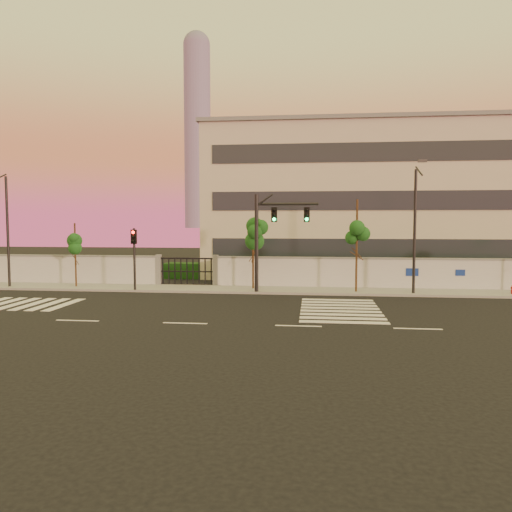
{
  "coord_description": "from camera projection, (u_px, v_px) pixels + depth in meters",
  "views": [
    {
      "loc": [
        5.61,
        -21.27,
        4.54
      ],
      "look_at": [
        2.47,
        6.0,
        2.58
      ],
      "focal_mm": 35.0,
      "sensor_mm": 36.0,
      "label": 1
    }
  ],
  "objects": [
    {
      "name": "ground",
      "position": [
        185.0,
        323.0,
        22.04
      ],
      "size": [
        120.0,
        120.0,
        0.0
      ],
      "primitive_type": "plane",
      "color": "black",
      "rests_on": "ground"
    },
    {
      "name": "sidewalk",
      "position": [
        226.0,
        289.0,
        32.44
      ],
      "size": [
        60.0,
        3.0,
        0.15
      ],
      "primitive_type": "cube",
      "color": "gray",
      "rests_on": "ground"
    },
    {
      "name": "perimeter_wall",
      "position": [
        232.0,
        272.0,
        33.84
      ],
      "size": [
        60.0,
        0.36,
        2.2
      ],
      "color": "#B4B6BB",
      "rests_on": "ground"
    },
    {
      "name": "hedge_row",
      "position": [
        252.0,
        271.0,
        36.45
      ],
      "size": [
        41.0,
        4.25,
        1.8
      ],
      "color": "#103512",
      "rests_on": "ground"
    },
    {
      "name": "institutional_building",
      "position": [
        354.0,
        201.0,
        42.36
      ],
      "size": [
        24.4,
        12.4,
        12.25
      ],
      "color": "beige",
      "rests_on": "ground"
    },
    {
      "name": "distant_skyscraper",
      "position": [
        197.0,
        126.0,
        302.5
      ],
      "size": [
        16.0,
        16.0,
        118.0
      ],
      "color": "slate",
      "rests_on": "ground"
    },
    {
      "name": "road_markings",
      "position": [
        174.0,
        308.0,
        25.94
      ],
      "size": [
        57.0,
        7.62,
        0.02
      ],
      "color": "silver",
      "rests_on": "ground"
    },
    {
      "name": "street_tree_c",
      "position": [
        75.0,
        240.0,
        33.11
      ],
      "size": [
        1.35,
        1.08,
        4.37
      ],
      "color": "#382314",
      "rests_on": "ground"
    },
    {
      "name": "street_tree_d",
      "position": [
        254.0,
        238.0,
        32.11
      ],
      "size": [
        1.57,
        1.25,
        4.63
      ],
      "color": "#382314",
      "rests_on": "ground"
    },
    {
      "name": "street_tree_e",
      "position": [
        357.0,
        225.0,
        30.64
      ],
      "size": [
        1.59,
        1.26,
        5.84
      ],
      "color": "#382314",
      "rests_on": "ground"
    },
    {
      "name": "traffic_signal_main",
      "position": [
        269.0,
        231.0,
        30.53
      ],
      "size": [
        3.88,
        0.46,
        6.13
      ],
      "rotation": [
        0.0,
        0.0,
        -0.06
      ],
      "color": "black",
      "rests_on": "ground"
    },
    {
      "name": "traffic_signal_secondary",
      "position": [
        134.0,
        252.0,
        31.5
      ],
      "size": [
        0.32,
        0.32,
        4.06
      ],
      "rotation": [
        0.0,
        0.0,
        -0.1
      ],
      "color": "black",
      "rests_on": "ground"
    },
    {
      "name": "streetlight_west",
      "position": [
        6.0,
        225.0,
        32.85
      ],
      "size": [
        0.47,
        1.88,
        7.8
      ],
      "color": "black",
      "rests_on": "ground"
    },
    {
      "name": "streetlight_east",
      "position": [
        415.0,
        225.0,
        29.78
      ],
      "size": [
        0.47,
        1.91,
        7.96
      ],
      "color": "black",
      "rests_on": "ground"
    }
  ]
}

